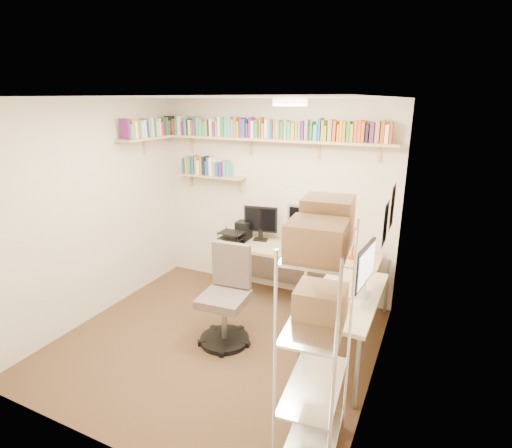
{
  "coord_description": "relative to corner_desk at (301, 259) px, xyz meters",
  "views": [
    {
      "loc": [
        1.96,
        -3.16,
        2.48
      ],
      "look_at": [
        0.21,
        0.55,
        1.2
      ],
      "focal_mm": 28.0,
      "sensor_mm": 36.0,
      "label": 1
    }
  ],
  "objects": [
    {
      "name": "corner_desk",
      "position": [
        0.0,
        0.0,
        0.0
      ],
      "size": [
        2.07,
        1.86,
        1.26
      ],
      "color": "#CDBF85",
      "rests_on": "ground"
    },
    {
      "name": "office_chair",
      "position": [
        -0.53,
        -0.83,
        -0.28
      ],
      "size": [
        0.55,
        0.56,
        1.05
      ],
      "rotation": [
        0.0,
        0.0,
        0.08
      ],
      "color": "black",
      "rests_on": "ground"
    },
    {
      "name": "room_shell",
      "position": [
        -0.6,
        -0.94,
        0.83
      ],
      "size": [
        3.24,
        3.04,
        2.52
      ],
      "color": "beige",
      "rests_on": "ground"
    },
    {
      "name": "wall_shelves",
      "position": [
        -1.03,
        0.36,
        1.3
      ],
      "size": [
        3.12,
        1.09,
        0.8
      ],
      "color": "tan",
      "rests_on": "ground"
    },
    {
      "name": "ground",
      "position": [
        -0.6,
        -0.94,
        -0.72
      ],
      "size": [
        3.2,
        3.2,
        0.0
      ],
      "primitive_type": "plane",
      "color": "#48341F",
      "rests_on": "ground"
    },
    {
      "name": "wire_rack",
      "position": [
        0.75,
        -1.88,
        0.69
      ],
      "size": [
        0.43,
        0.78,
        1.9
      ],
      "rotation": [
        0.0,
        0.0,
        0.09
      ],
      "color": "silver",
      "rests_on": "ground"
    }
  ]
}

